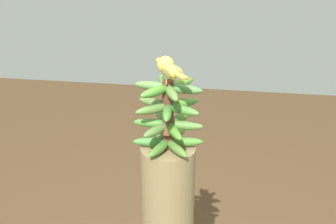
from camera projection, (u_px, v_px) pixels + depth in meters
banana_bunch at (168, 116)px, 1.67m from camera, size 0.27×0.28×0.29m
perched_bird at (169, 68)px, 1.58m from camera, size 0.18×0.14×0.09m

